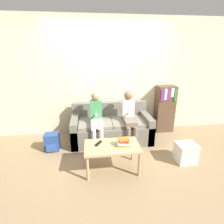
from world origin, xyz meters
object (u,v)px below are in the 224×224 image
Objects in this scene: couch at (111,128)px; bookshelf at (165,109)px; person_right at (129,115)px; tv_remote at (99,143)px; person_left at (96,117)px; storage_box at (186,153)px; backpack at (52,142)px; coffee_table at (112,148)px.

bookshelf reaches higher than couch.
person_right is at bearing -153.37° from bookshelf.
person_left is at bearing 123.46° from tv_remote.
storage_box is at bearing -95.58° from bookshelf.
backpack is at bearing -175.71° from person_right.
tv_remote is at bearing -37.11° from backpack.
person_left is 0.99× the size of bookshelf.
person_left is at bearing -163.35° from bookshelf.
bookshelf reaches higher than tv_remote.
backpack is (-1.10, 0.75, -0.22)m from coffee_table.
couch is 10.35× the size of tv_remote.
person_right is at bearing 136.55° from storage_box.
tv_remote is 0.47× the size of storage_box.
bookshelf is at bearing 26.63° from person_right.
couch is 1.53× the size of person_left.
bookshelf reaches higher than storage_box.
storage_box is 2.53m from backpack.
person_left is 1.00× the size of person_right.
coffee_table is 1.35m from storage_box.
person_right is at bearing -27.76° from couch.
coffee_table is at bearing 13.93° from tv_remote.
person_right is 1.06m from tv_remote.
coffee_table is at bearing -34.21° from backpack.
storage_box is 0.98× the size of backpack.
tv_remote is at bearing -90.27° from person_left.
backpack is (-2.43, 0.70, 0.00)m from storage_box.
person_right reaches higher than person_left.
bookshelf is 3.17× the size of backpack.
backpack is (-0.89, 0.67, -0.29)m from tv_remote.
coffee_table reaches higher than storage_box.
storage_box is (1.54, -0.81, -0.45)m from person_left.
couch is 1.07m from coffee_table.
person_right is (0.35, -0.18, 0.35)m from couch.
coffee_table is 2.50× the size of backpack.
person_right reaches higher than storage_box.
couch is at bearing 152.24° from person_right.
coffee_table is 2.56× the size of storage_box.
backpack is (-1.22, -0.30, -0.10)m from couch.
couch is 4.81× the size of backpack.
person_right is 3.15× the size of backpack.
tv_remote is 1.57m from storage_box.
tv_remote reaches higher than coffee_table.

